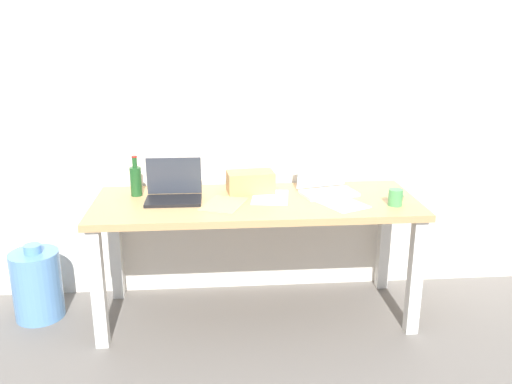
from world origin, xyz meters
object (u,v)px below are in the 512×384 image
(desk, at_px, (256,216))
(water_cooler_jug, at_px, (37,284))
(laptop_left, at_px, (174,191))
(computer_mouse, at_px, (397,195))
(laptop_right, at_px, (326,183))
(coffee_mug, at_px, (395,197))
(cardboard_box, at_px, (250,182))
(beer_bottle, at_px, (136,180))

(desk, xyz_separation_m, water_cooler_jug, (-1.33, 0.07, -0.43))
(laptop_left, bearing_deg, computer_mouse, -2.49)
(laptop_right, distance_m, computer_mouse, 0.43)
(laptop_right, relative_size, coffee_mug, 3.84)
(water_cooler_jug, bearing_deg, coffee_mug, -6.16)
(laptop_left, xyz_separation_m, cardboard_box, (0.46, 0.12, 0.01))
(laptop_left, bearing_deg, laptop_right, 4.17)
(laptop_left, xyz_separation_m, water_cooler_jug, (-0.85, 0.02, -0.58))
(cardboard_box, distance_m, coffee_mug, 0.86)
(desk, xyz_separation_m, beer_bottle, (-0.71, 0.15, 0.19))
(laptop_right, relative_size, cardboard_box, 1.30)
(cardboard_box, relative_size, coffee_mug, 2.95)
(laptop_right, distance_m, cardboard_box, 0.46)
(beer_bottle, xyz_separation_m, computer_mouse, (1.55, -0.16, -0.08))
(laptop_right, bearing_deg, beer_bottle, 178.08)
(coffee_mug, bearing_deg, beer_bottle, 168.26)
(desk, distance_m, laptop_left, 0.50)
(cardboard_box, bearing_deg, laptop_left, -165.17)
(laptop_right, bearing_deg, computer_mouse, -17.01)
(laptop_left, relative_size, computer_mouse, 3.22)
(laptop_left, distance_m, beer_bottle, 0.26)
(cardboard_box, bearing_deg, beer_bottle, -178.67)
(desk, relative_size, water_cooler_jug, 3.99)
(laptop_right, xyz_separation_m, cardboard_box, (-0.46, 0.05, 0.00))
(coffee_mug, xyz_separation_m, water_cooler_jug, (-2.10, 0.23, -0.57))
(laptop_left, height_order, coffee_mug, laptop_left)
(laptop_right, distance_m, coffee_mug, 0.44)
(desk, xyz_separation_m, coffee_mug, (0.78, -0.16, 0.14))
(cardboard_box, height_order, water_cooler_jug, cardboard_box)
(laptop_right, relative_size, computer_mouse, 3.65)
(desk, xyz_separation_m, laptop_right, (0.44, 0.11, 0.16))
(laptop_left, bearing_deg, beer_bottle, 155.37)
(desk, height_order, coffee_mug, coffee_mug)
(laptop_left, relative_size, laptop_right, 0.88)
(computer_mouse, xyz_separation_m, water_cooler_jug, (-2.17, 0.08, -0.54))
(laptop_left, relative_size, coffee_mug, 3.39)
(desk, distance_m, beer_bottle, 0.75)
(laptop_left, xyz_separation_m, laptop_right, (0.91, 0.07, 0.00))
(beer_bottle, bearing_deg, laptop_right, -1.92)
(laptop_right, bearing_deg, water_cooler_jug, -178.60)
(beer_bottle, height_order, cardboard_box, beer_bottle)
(computer_mouse, height_order, coffee_mug, coffee_mug)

